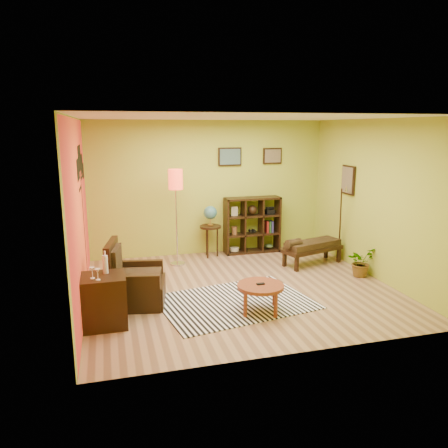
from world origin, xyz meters
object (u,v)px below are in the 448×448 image
object	(u,v)px
floor_lamp	(176,188)
globe_table	(210,218)
bench	(311,246)
side_cabinet	(104,300)
cube_shelf	(253,225)
coffee_table	(260,288)
potted_plant	(361,265)
armchair	(133,285)

from	to	relation	value
floor_lamp	globe_table	bearing A→B (deg)	25.80
globe_table	bench	world-z (taller)	globe_table
side_cabinet	cube_shelf	bearing A→B (deg)	42.87
coffee_table	globe_table	world-z (taller)	globe_table
bench	floor_lamp	bearing A→B (deg)	164.94
cube_shelf	potted_plant	size ratio (longest dim) A/B	2.23
armchair	bench	bearing A→B (deg)	17.15
side_cabinet	bench	xyz separation A→B (m)	(3.93, 1.74, 0.01)
globe_table	armchair	bearing A→B (deg)	-128.90
globe_table	side_cabinet	bearing A→B (deg)	-127.64
globe_table	bench	size ratio (longest dim) A/B	0.81
side_cabinet	armchair	bearing A→B (deg)	56.70
coffee_table	potted_plant	size ratio (longest dim) A/B	1.27
floor_lamp	potted_plant	bearing A→B (deg)	-26.41
bench	side_cabinet	bearing A→B (deg)	-156.12
coffee_table	cube_shelf	size ratio (longest dim) A/B	0.57
floor_lamp	bench	world-z (taller)	floor_lamp
armchair	cube_shelf	distance (m)	3.50
side_cabinet	cube_shelf	distance (m)	4.26
armchair	cube_shelf	bearing A→B (deg)	39.75
floor_lamp	globe_table	xyz separation A→B (m)	(0.76, 0.37, -0.71)
floor_lamp	armchair	bearing A→B (deg)	-118.54
globe_table	cube_shelf	bearing A→B (deg)	5.83
cube_shelf	potted_plant	world-z (taller)	cube_shelf
armchair	globe_table	xyz separation A→B (m)	(1.72, 2.13, 0.52)
side_cabinet	globe_table	bearing A→B (deg)	52.36
armchair	side_cabinet	bearing A→B (deg)	-123.30
coffee_table	floor_lamp	distance (m)	2.92
coffee_table	cube_shelf	bearing A→B (deg)	73.25
side_cabinet	bench	size ratio (longest dim) A/B	0.77
coffee_table	globe_table	size ratio (longest dim) A/B	0.64
armchair	bench	size ratio (longest dim) A/B	0.75
coffee_table	potted_plant	bearing A→B (deg)	23.80
potted_plant	globe_table	bearing A→B (deg)	140.86
side_cabinet	cube_shelf	world-z (taller)	cube_shelf
side_cabinet	potted_plant	xyz separation A→B (m)	(4.50, 0.88, -0.15)
armchair	bench	world-z (taller)	armchair
side_cabinet	bench	world-z (taller)	side_cabinet
side_cabinet	bench	bearing A→B (deg)	23.88
coffee_table	armchair	bearing A→B (deg)	155.91
armchair	cube_shelf	world-z (taller)	cube_shelf
floor_lamp	cube_shelf	bearing A→B (deg)	15.14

